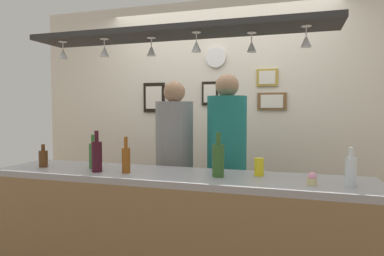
{
  "coord_description": "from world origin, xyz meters",
  "views": [
    {
      "loc": [
        0.83,
        -2.59,
        1.41
      ],
      "look_at": [
        0.0,
        0.1,
        1.25
      ],
      "focal_mm": 31.77,
      "sensor_mm": 36.0,
      "label": 1
    }
  ],
  "objects_px": {
    "bottle_soda_clear": "(351,171)",
    "cupcake": "(312,179)",
    "person_middle_teal_shirt": "(227,152)",
    "drink_can": "(259,167)",
    "picture_frame_lower_pair": "(272,101)",
    "bottle_beer_amber_tall": "(126,159)",
    "wall_clock": "(216,57)",
    "bottle_wine_dark_red": "(97,156)",
    "bottle_beer_green_import": "(93,155)",
    "bottle_champagne_green": "(218,159)",
    "picture_frame_crest": "(210,93)",
    "picture_frame_caricature": "(154,98)",
    "person_left_grey_shirt": "(175,154)",
    "bottle_beer_brown_stubby": "(43,158)",
    "picture_frame_upper_small": "(267,78)"
  },
  "relations": [
    {
      "from": "cupcake",
      "to": "bottle_beer_amber_tall",
      "type": "bearing_deg",
      "value": 179.44
    },
    {
      "from": "drink_can",
      "to": "picture_frame_caricature",
      "type": "height_order",
      "value": "picture_frame_caricature"
    },
    {
      "from": "bottle_soda_clear",
      "to": "picture_frame_lower_pair",
      "type": "bearing_deg",
      "value": 111.05
    },
    {
      "from": "person_left_grey_shirt",
      "to": "bottle_beer_brown_stubby",
      "type": "distance_m",
      "value": 1.09
    },
    {
      "from": "bottle_beer_green_import",
      "to": "picture_frame_lower_pair",
      "type": "relative_size",
      "value": 0.87
    },
    {
      "from": "picture_frame_crest",
      "to": "picture_frame_caricature",
      "type": "xyz_separation_m",
      "value": [
        -0.67,
        0.0,
        -0.04
      ]
    },
    {
      "from": "drink_can",
      "to": "bottle_beer_green_import",
      "type": "bearing_deg",
      "value": -176.32
    },
    {
      "from": "bottle_beer_amber_tall",
      "to": "wall_clock",
      "type": "xyz_separation_m",
      "value": [
        0.3,
        1.48,
        0.92
      ]
    },
    {
      "from": "bottle_beer_brown_stubby",
      "to": "picture_frame_upper_small",
      "type": "bearing_deg",
      "value": 42.59
    },
    {
      "from": "drink_can",
      "to": "picture_frame_upper_small",
      "type": "bearing_deg",
      "value": 92.76
    },
    {
      "from": "bottle_champagne_green",
      "to": "wall_clock",
      "type": "height_order",
      "value": "wall_clock"
    },
    {
      "from": "cupcake",
      "to": "picture_frame_caricature",
      "type": "height_order",
      "value": "picture_frame_caricature"
    },
    {
      "from": "picture_frame_crest",
      "to": "wall_clock",
      "type": "relative_size",
      "value": 1.18
    },
    {
      "from": "picture_frame_lower_pair",
      "to": "picture_frame_caricature",
      "type": "bearing_deg",
      "value": 180.0
    },
    {
      "from": "picture_frame_lower_pair",
      "to": "wall_clock",
      "type": "bearing_deg",
      "value": -179.41
    },
    {
      "from": "bottle_soda_clear",
      "to": "cupcake",
      "type": "height_order",
      "value": "bottle_soda_clear"
    },
    {
      "from": "bottle_soda_clear",
      "to": "picture_frame_lower_pair",
      "type": "xyz_separation_m",
      "value": [
        -0.56,
        1.46,
        0.44
      ]
    },
    {
      "from": "cupcake",
      "to": "picture_frame_upper_small",
      "type": "relative_size",
      "value": 0.35
    },
    {
      "from": "bottle_soda_clear",
      "to": "cupcake",
      "type": "relative_size",
      "value": 2.95
    },
    {
      "from": "bottle_wine_dark_red",
      "to": "drink_can",
      "type": "bearing_deg",
      "value": 9.98
    },
    {
      "from": "person_middle_teal_shirt",
      "to": "drink_can",
      "type": "height_order",
      "value": "person_middle_teal_shirt"
    },
    {
      "from": "bottle_beer_green_import",
      "to": "cupcake",
      "type": "xyz_separation_m",
      "value": [
        1.59,
        -0.11,
        -0.07
      ]
    },
    {
      "from": "bottle_champagne_green",
      "to": "bottle_wine_dark_red",
      "type": "relative_size",
      "value": 1.0
    },
    {
      "from": "person_middle_teal_shirt",
      "to": "drink_can",
      "type": "bearing_deg",
      "value": -58.61
    },
    {
      "from": "person_left_grey_shirt",
      "to": "picture_frame_caricature",
      "type": "bearing_deg",
      "value": 124.88
    },
    {
      "from": "bottle_beer_green_import",
      "to": "cupcake",
      "type": "relative_size",
      "value": 3.33
    },
    {
      "from": "person_left_grey_shirt",
      "to": "bottle_wine_dark_red",
      "type": "height_order",
      "value": "person_left_grey_shirt"
    },
    {
      "from": "bottle_champagne_green",
      "to": "picture_frame_crest",
      "type": "bearing_deg",
      "value": 106.41
    },
    {
      "from": "bottle_wine_dark_red",
      "to": "bottle_champagne_green",
      "type": "bearing_deg",
      "value": 5.47
    },
    {
      "from": "picture_frame_upper_small",
      "to": "bottle_soda_clear",
      "type": "bearing_deg",
      "value": -67.24
    },
    {
      "from": "bottle_beer_green_import",
      "to": "picture_frame_caricature",
      "type": "distance_m",
      "value": 1.48
    },
    {
      "from": "bottle_beer_green_import",
      "to": "wall_clock",
      "type": "height_order",
      "value": "wall_clock"
    },
    {
      "from": "picture_frame_lower_pair",
      "to": "person_middle_teal_shirt",
      "type": "bearing_deg",
      "value": -112.89
    },
    {
      "from": "bottle_beer_green_import",
      "to": "drink_can",
      "type": "height_order",
      "value": "bottle_beer_green_import"
    },
    {
      "from": "drink_can",
      "to": "cupcake",
      "type": "xyz_separation_m",
      "value": [
        0.34,
        -0.19,
        -0.03
      ]
    },
    {
      "from": "bottle_wine_dark_red",
      "to": "bottle_soda_clear",
      "type": "bearing_deg",
      "value": 1.68
    },
    {
      "from": "bottle_wine_dark_red",
      "to": "wall_clock",
      "type": "bearing_deg",
      "value": 70.68
    },
    {
      "from": "person_left_grey_shirt",
      "to": "picture_frame_lower_pair",
      "type": "xyz_separation_m",
      "value": [
        0.8,
        0.76,
        0.49
      ]
    },
    {
      "from": "bottle_soda_clear",
      "to": "bottle_wine_dark_red",
      "type": "distance_m",
      "value": 1.69
    },
    {
      "from": "bottle_wine_dark_red",
      "to": "bottle_beer_brown_stubby",
      "type": "relative_size",
      "value": 1.67
    },
    {
      "from": "bottle_wine_dark_red",
      "to": "cupcake",
      "type": "bearing_deg",
      "value": 0.42
    },
    {
      "from": "bottle_beer_green_import",
      "to": "bottle_soda_clear",
      "type": "height_order",
      "value": "bottle_beer_green_import"
    },
    {
      "from": "picture_frame_lower_pair",
      "to": "cupcake",
      "type": "bearing_deg",
      "value": -76.98
    },
    {
      "from": "bottle_wine_dark_red",
      "to": "drink_can",
      "type": "height_order",
      "value": "bottle_wine_dark_red"
    },
    {
      "from": "cupcake",
      "to": "picture_frame_lower_pair",
      "type": "relative_size",
      "value": 0.26
    },
    {
      "from": "picture_frame_crest",
      "to": "picture_frame_caricature",
      "type": "relative_size",
      "value": 0.76
    },
    {
      "from": "bottle_soda_clear",
      "to": "bottle_beer_brown_stubby",
      "type": "relative_size",
      "value": 1.28
    },
    {
      "from": "drink_can",
      "to": "wall_clock",
      "type": "distance_m",
      "value": 1.73
    },
    {
      "from": "bottle_beer_green_import",
      "to": "drink_can",
      "type": "distance_m",
      "value": 1.26
    },
    {
      "from": "bottle_beer_amber_tall",
      "to": "cupcake",
      "type": "distance_m",
      "value": 1.25
    }
  ]
}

